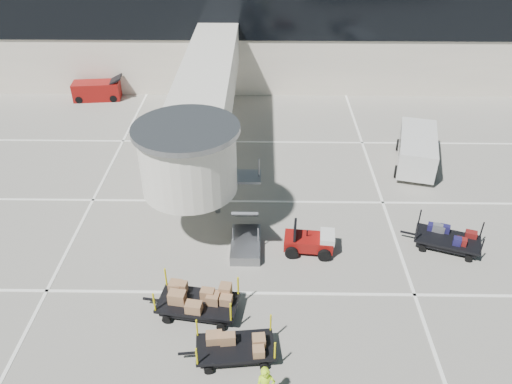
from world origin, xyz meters
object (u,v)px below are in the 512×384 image
box_cart_near (196,302)px  belt_loader (97,91)px  suitcase_cart (447,240)px  baggage_tug (310,241)px  minivan (417,147)px  box_cart_far (235,348)px

box_cart_near → belt_loader: bearing=123.6°
suitcase_cart → baggage_tug: bearing=-157.5°
minivan → belt_loader: 24.41m
suitcase_cart → box_cart_far: bearing=-126.6°
box_cart_far → baggage_tug: bearing=56.3°
minivan → belt_loader: size_ratio=1.41×
baggage_tug → suitcase_cart: (6.61, 0.30, -0.05)m
baggage_tug → minivan: (7.10, 8.39, 0.62)m
minivan → suitcase_cart: bearing=-79.2°
suitcase_cart → belt_loader: 28.23m
box_cart_far → belt_loader: belt_loader is taller
box_cart_near → minivan: minivan is taller
box_cart_near → minivan: (12.07, 12.48, 0.55)m
minivan → belt_loader: bearing=170.7°
box_cart_near → box_cart_far: 2.75m
suitcase_cart → minivan: 8.14m
box_cart_near → baggage_tug: bearing=48.2°
baggage_tug → box_cart_far: bearing=-111.8°
suitcase_cart → box_cart_near: (-11.58, -4.38, 0.12)m
baggage_tug → belt_loader: 23.71m
box_cart_far → minivan: 17.92m
box_cart_far → box_cart_near: bearing=122.7°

